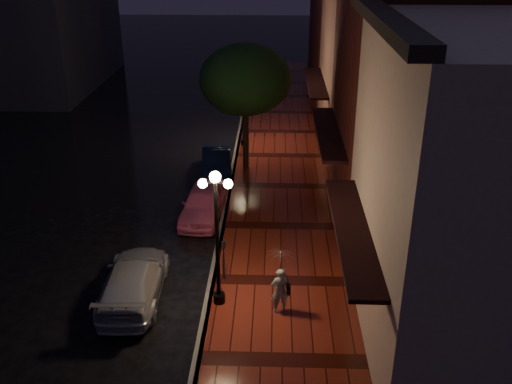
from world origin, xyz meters
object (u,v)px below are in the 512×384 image
(navy_car, at_px, (216,162))
(silver_car, at_px, (134,280))
(woman_with_umbrella, at_px, (280,272))
(parking_meter, at_px, (224,256))
(pink_car, at_px, (203,203))
(streetlamp_near, at_px, (217,231))
(street_tree, at_px, (245,82))
(streetlamp_far, at_px, (244,99))

(navy_car, relative_size, silver_car, 0.85)
(woman_with_umbrella, height_order, parking_meter, woman_with_umbrella)
(pink_car, bearing_deg, silver_car, -101.13)
(streetlamp_near, height_order, woman_with_umbrella, streetlamp_near)
(streetlamp_near, height_order, parking_meter, streetlamp_near)
(streetlamp_near, xyz_separation_m, silver_car, (-2.67, 0.35, -1.97))
(navy_car, bearing_deg, street_tree, 18.22)
(navy_car, bearing_deg, streetlamp_far, 66.04)
(streetlamp_far, distance_m, silver_car, 14.04)
(streetlamp_far, height_order, silver_car, streetlamp_far)
(street_tree, xyz_separation_m, silver_car, (-2.93, -10.64, -3.61))
(streetlamp_near, height_order, pink_car, streetlamp_near)
(streetlamp_far, xyz_separation_m, silver_car, (-2.67, -13.65, -1.97))
(navy_car, distance_m, parking_meter, 9.15)
(silver_car, xyz_separation_m, parking_meter, (2.71, 0.92, 0.36))
(streetlamp_near, distance_m, streetlamp_far, 14.00)
(pink_car, xyz_separation_m, woman_with_umbrella, (3.01, -6.26, 0.87))
(woman_with_umbrella, distance_m, parking_meter, 2.50)
(streetlamp_far, distance_m, street_tree, 3.44)
(pink_car, distance_m, parking_meter, 4.76)
(street_tree, distance_m, parking_meter, 10.25)
(streetlamp_far, bearing_deg, street_tree, -85.09)
(street_tree, relative_size, pink_car, 1.53)
(street_tree, xyz_separation_m, parking_meter, (-0.22, -9.72, -3.26))
(pink_car, bearing_deg, navy_car, 93.07)
(street_tree, bearing_deg, navy_car, -154.51)
(streetlamp_near, distance_m, navy_car, 10.59)
(streetlamp_near, distance_m, woman_with_umbrella, 2.17)
(streetlamp_far, height_order, pink_car, streetlamp_far)
(navy_car, xyz_separation_m, parking_meter, (1.14, -9.07, 0.38))
(navy_car, distance_m, woman_with_umbrella, 11.16)
(woman_with_umbrella, bearing_deg, pink_car, -79.00)
(streetlamp_near, bearing_deg, navy_car, 96.04)
(streetlamp_near, xyz_separation_m, street_tree, (0.26, 10.99, 1.64))
(navy_car, relative_size, woman_with_umbrella, 1.80)
(woman_with_umbrella, bearing_deg, streetlamp_near, -26.57)
(streetlamp_near, bearing_deg, pink_car, 101.30)
(streetlamp_near, relative_size, navy_car, 1.16)
(street_tree, bearing_deg, streetlamp_near, -91.35)
(silver_car, bearing_deg, streetlamp_near, 170.12)
(parking_meter, bearing_deg, streetlamp_near, -114.02)
(streetlamp_near, xyz_separation_m, navy_car, (-1.10, 10.35, -1.99))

